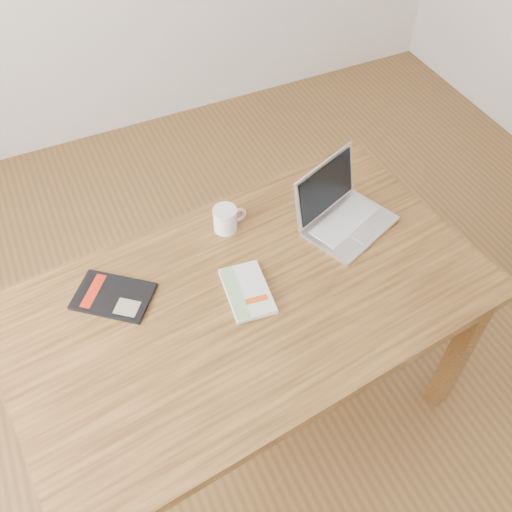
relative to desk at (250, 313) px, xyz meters
name	(u,v)px	position (x,y,z in m)	size (l,w,h in m)	color
room	(285,121)	(0.10, 0.01, 0.69)	(4.04, 4.04, 2.70)	brown
desk	(250,313)	(0.00, 0.00, 0.00)	(1.54, 0.99, 0.75)	brown
white_guidebook	(247,291)	(0.00, 0.02, 0.10)	(0.15, 0.22, 0.02)	silver
black_guidebook	(113,296)	(-0.37, 0.17, 0.10)	(0.27, 0.26, 0.01)	black
laptop	(341,212)	(0.41, 0.16, 0.13)	(0.36, 0.33, 0.20)	silver
coffee_mug	(226,219)	(0.05, 0.29, 0.13)	(0.12, 0.08, 0.09)	white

